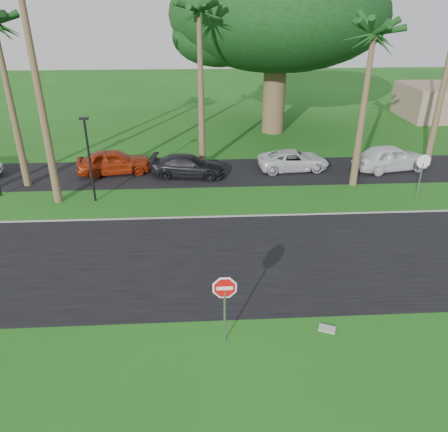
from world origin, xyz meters
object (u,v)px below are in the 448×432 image
at_px(car_red, 114,162).
at_px(car_pickup, 391,158).
at_px(car_dark, 188,166).
at_px(car_minivan, 294,160).
at_px(stop_sign_near, 225,296).
at_px(stop_sign_far, 422,167).

bearing_deg(car_red, car_pickup, -100.66).
bearing_deg(car_pickup, car_dark, 81.43).
bearing_deg(car_red, car_minivan, -99.32).
distance_m(car_dark, car_minivan, 6.86).
distance_m(car_dark, car_pickup, 13.09).
distance_m(car_minivan, car_pickup, 6.29).
bearing_deg(car_minivan, car_dark, 92.19).
xyz_separation_m(stop_sign_near, car_dark, (-1.40, 14.95, -1.11)).
height_order(car_red, car_pickup, car_pickup).
bearing_deg(car_minivan, car_red, 85.77).
bearing_deg(car_pickup, car_minivan, 76.10).
bearing_deg(stop_sign_far, stop_sign_near, 43.73).
relative_size(stop_sign_near, car_dark, 0.57).
xyz_separation_m(stop_sign_near, car_pickup, (11.68, 15.35, -0.95)).
relative_size(stop_sign_near, stop_sign_far, 1.00).
bearing_deg(car_red, car_dark, -108.62).
xyz_separation_m(stop_sign_far, car_minivan, (-6.09, 4.74, -1.14)).
xyz_separation_m(stop_sign_far, car_dark, (-12.90, 3.95, -1.11)).
height_order(car_dark, car_minivan, car_dark).
distance_m(stop_sign_far, car_red, 18.24).
height_order(stop_sign_near, car_pickup, stop_sign_near).
bearing_deg(stop_sign_near, car_dark, 95.36).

